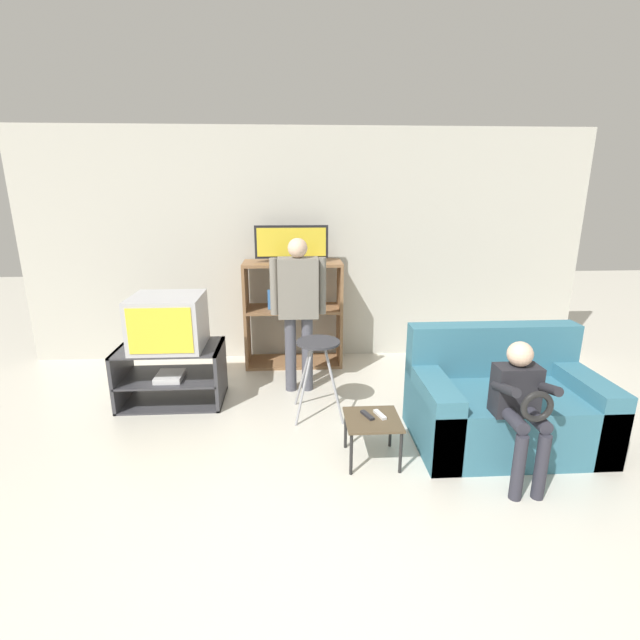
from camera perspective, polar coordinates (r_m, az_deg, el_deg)
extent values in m
plane|color=beige|center=(2.63, 1.91, -32.39)|extent=(18.00, 18.00, 0.00)
cube|color=beige|center=(5.37, -1.48, 8.95)|extent=(6.40, 0.06, 2.60)
cube|color=#38383D|center=(4.70, -17.49, -9.34)|extent=(0.94, 0.57, 0.02)
cube|color=#38383D|center=(4.61, -17.74, -6.67)|extent=(0.91, 0.57, 0.02)
cube|color=#38383D|center=(4.50, -18.05, -3.25)|extent=(0.94, 0.57, 0.02)
cube|color=#38383D|center=(4.73, -23.16, -6.26)|extent=(0.03, 0.57, 0.55)
cube|color=#38383D|center=(4.50, -12.11, -6.39)|extent=(0.03, 0.57, 0.55)
cube|color=silver|center=(4.53, -17.99, -6.62)|extent=(0.24, 0.28, 0.05)
cube|color=#B2B2B7|center=(4.42, -18.16, -0.20)|extent=(0.62, 0.56, 0.48)
cube|color=yellow|center=(4.16, -19.12, -1.30)|extent=(0.54, 0.01, 0.40)
cube|color=#8E6642|center=(5.25, -9.02, 0.66)|extent=(0.03, 0.45, 1.18)
cube|color=#8E6642|center=(5.24, 2.43, 0.85)|extent=(0.03, 0.45, 1.18)
cube|color=#8E6642|center=(5.40, -3.20, -5.12)|extent=(1.01, 0.45, 0.03)
cube|color=#8E6642|center=(5.20, -3.30, 1.38)|extent=(1.01, 0.45, 0.03)
cube|color=#8E6642|center=(5.10, -3.40, 6.99)|extent=(1.01, 0.45, 0.03)
cube|color=#3870B7|center=(5.11, -5.44, 2.52)|extent=(0.18, 0.04, 0.22)
cube|color=black|center=(5.08, -3.49, 7.37)|extent=(0.28, 0.20, 0.04)
cube|color=black|center=(5.06, -3.53, 9.57)|extent=(0.79, 0.04, 0.35)
cube|color=yellow|center=(5.03, -3.53, 9.54)|extent=(0.74, 0.01, 0.30)
cylinder|color=#99999E|center=(3.99, -1.94, -8.05)|extent=(0.18, 0.17, 0.68)
cylinder|color=#99999E|center=(4.01, 1.68, -7.96)|extent=(0.18, 0.17, 0.68)
cylinder|color=#99999E|center=(4.22, -2.03, -6.68)|extent=(0.18, 0.17, 0.68)
cylinder|color=#99999E|center=(4.23, 1.39, -6.60)|extent=(0.18, 0.17, 0.68)
cylinder|color=#333338|center=(3.99, -0.23, -2.76)|extent=(0.38, 0.38, 0.02)
cube|color=brown|center=(3.48, 6.49, -12.08)|extent=(0.40, 0.40, 0.02)
cylinder|color=black|center=(3.39, 3.86, -16.15)|extent=(0.02, 0.02, 0.32)
cylinder|color=black|center=(3.45, 9.90, -15.77)|extent=(0.02, 0.02, 0.32)
cylinder|color=black|center=(3.69, 3.17, -13.25)|extent=(0.02, 0.02, 0.32)
cylinder|color=black|center=(3.74, 8.67, -12.97)|extent=(0.02, 0.02, 0.32)
cube|color=#232328|center=(3.49, 5.84, -11.57)|extent=(0.09, 0.15, 0.02)
cube|color=silver|center=(3.51, 7.38, -11.47)|extent=(0.08, 0.15, 0.02)
cube|color=teal|center=(3.99, 21.75, -10.96)|extent=(1.40, 0.88, 0.46)
cube|color=teal|center=(4.11, 20.43, -3.35)|extent=(1.40, 0.20, 0.43)
cube|color=teal|center=(3.76, 13.52, -10.90)|extent=(0.22, 0.88, 0.58)
cube|color=teal|center=(4.25, 29.17, -9.38)|extent=(0.22, 0.88, 0.58)
cylinder|color=#4C4C56|center=(4.58, -3.64, -4.20)|extent=(0.11, 0.11, 0.76)
cylinder|color=#4C4C56|center=(4.58, -1.57, -4.17)|extent=(0.11, 0.11, 0.76)
cube|color=gray|center=(4.40, -2.71, 3.97)|extent=(0.38, 0.20, 0.57)
cylinder|color=gray|center=(4.40, -5.70, 4.10)|extent=(0.08, 0.08, 0.54)
cylinder|color=gray|center=(4.40, 0.26, 4.19)|extent=(0.08, 0.08, 0.54)
sphere|color=beige|center=(4.33, -2.78, 8.85)|extent=(0.18, 0.18, 0.18)
cylinder|color=#2D2D38|center=(3.38, 23.23, -16.37)|extent=(0.08, 0.08, 0.46)
cylinder|color=#2D2D38|center=(3.44, 25.56, -16.00)|extent=(0.08, 0.08, 0.46)
cylinder|color=#2D2D38|center=(3.36, 22.63, -11.09)|extent=(0.09, 0.30, 0.09)
cylinder|color=#2D2D38|center=(3.43, 24.93, -10.83)|extent=(0.09, 0.30, 0.09)
cube|color=#232328|center=(3.46, 22.93, -7.94)|extent=(0.30, 0.17, 0.35)
cylinder|color=#232328|center=(3.27, 21.88, -7.87)|extent=(0.06, 0.31, 0.14)
cylinder|color=#232328|center=(3.39, 26.05, -7.51)|extent=(0.06, 0.31, 0.14)
sphere|color=beige|center=(3.37, 23.41, -3.87)|extent=(0.17, 0.17, 0.17)
torus|color=black|center=(3.22, 25.16, -9.64)|extent=(0.21, 0.04, 0.21)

